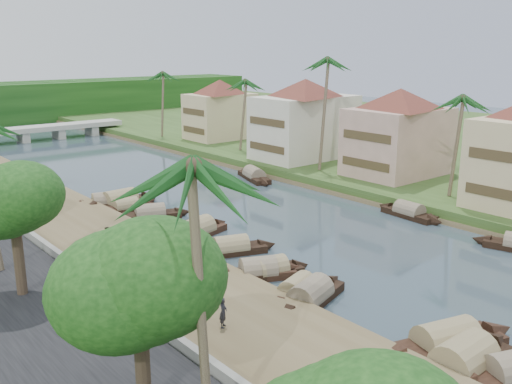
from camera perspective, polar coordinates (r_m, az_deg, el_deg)
ground at (r=44.23m, az=12.63°, el=-6.38°), size 220.00×220.00×0.00m
left_bank at (r=50.34m, az=-17.94°, el=-3.70°), size 10.00×180.00×0.80m
right_bank at (r=70.39m, az=9.38°, el=2.03°), size 16.00×180.00×1.20m
retaining_wall at (r=48.79m, az=-22.59°, el=-3.52°), size 0.40×180.00×1.10m
far_right_fill at (r=100.91m, az=23.39°, el=4.73°), size 60.00×220.00×1.15m
bridge at (r=103.32m, az=-20.72°, el=5.83°), size 28.00×4.00×2.40m
building_mid at (r=66.50m, az=14.05°, el=5.92°), size 14.11×14.11×9.70m
building_far at (r=74.82m, az=4.91°, el=7.39°), size 15.59×15.59×10.20m
building_distant at (r=90.71m, az=-3.62°, el=8.31°), size 12.62×12.62×9.20m
sampan_1 at (r=30.76m, az=20.05°, el=-15.73°), size 8.82×2.39×2.57m
sampan_2 at (r=32.22m, az=18.45°, el=-14.15°), size 9.54×4.38×2.44m
sampan_3 at (r=35.83m, az=5.45°, el=-10.43°), size 8.50×4.17×2.25m
sampan_4 at (r=36.58m, az=4.14°, el=-9.87°), size 7.02×3.59×2.00m
sampan_5 at (r=39.65m, az=1.51°, el=-7.86°), size 6.39×2.94×2.02m
sampan_6 at (r=39.34m, az=0.23°, el=-8.03°), size 7.11×4.41×2.13m
sampan_7 at (r=43.77m, az=-2.52°, el=-5.68°), size 7.65×3.97×2.04m
sampan_8 at (r=48.02m, az=-5.83°, el=-3.90°), size 7.73×3.54×2.32m
sampan_9 at (r=53.35m, az=-10.52°, el=-2.21°), size 7.80×4.11×2.00m
sampan_10 at (r=56.04m, az=-12.87°, el=-1.53°), size 6.66×2.25×1.86m
sampan_11 at (r=58.06m, az=-13.42°, el=-0.99°), size 9.08×2.52×2.54m
sampan_12 at (r=58.10m, az=-14.36°, el=-1.05°), size 8.97×5.06×2.16m
sampan_13 at (r=58.59m, az=-14.87°, el=-0.96°), size 7.10×3.29×1.95m
sampan_15 at (r=54.83m, az=15.06°, el=-2.01°), size 2.11×7.68×2.06m
sampan_16 at (r=67.91m, az=-0.19°, el=1.61°), size 4.43×9.10×2.20m
canoe_1 at (r=37.98m, az=5.91°, el=-9.48°), size 4.58×1.91×0.73m
canoe_2 at (r=49.96m, az=-8.54°, el=-3.64°), size 4.91×3.26×0.76m
palm_1 at (r=57.47m, az=19.60°, el=8.65°), size 3.20×3.20×11.06m
palm_2 at (r=66.62m, az=6.78°, el=12.75°), size 3.20×3.20×14.34m
palm_3 at (r=79.60m, az=-1.50°, el=10.86°), size 3.20×3.20×11.10m
palm_4 at (r=18.56m, az=-5.54°, el=2.06°), size 3.20×3.20×11.87m
palm_7 at (r=93.48m, az=-9.55°, el=11.50°), size 3.20×3.20×11.64m
tree_1 at (r=21.83m, az=-11.71°, el=-9.06°), size 5.49×5.49×7.77m
tree_2 at (r=34.71m, az=-23.17°, el=-0.87°), size 4.78×4.78×7.64m
tree_6 at (r=78.49m, az=7.50°, el=7.23°), size 4.07×4.07×6.39m
person_near at (r=31.10m, az=-3.31°, el=-11.92°), size 0.73×0.71×1.69m
person_far at (r=43.69m, az=-14.66°, el=-4.47°), size 1.05×1.01×1.71m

